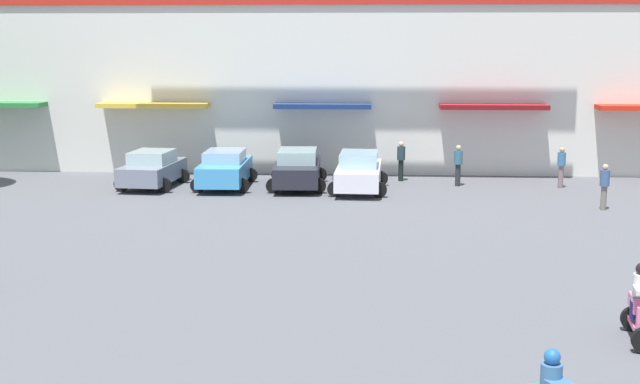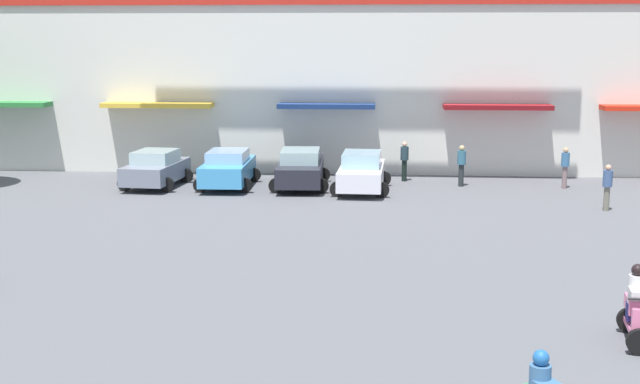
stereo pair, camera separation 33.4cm
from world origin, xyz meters
The scene contains 10 objects.
ground_plane centered at (0.00, 13.00, 0.00)m, with size 128.00×128.00×0.00m, color #54555B.
parked_car_0 centered at (-6.84, 26.25, 0.76)m, with size 2.57×3.95×1.50m.
parked_car_1 centered at (-3.88, 26.40, 0.77)m, with size 2.39×4.21×1.52m.
parked_car_2 centered at (-0.92, 26.59, 0.78)m, with size 2.49×4.55×1.55m.
parked_car_3 centered at (1.59, 25.87, 0.78)m, with size 2.38×4.37×1.56m.
scooter_rider_8 centered at (7.46, 9.20, 0.66)m, with size 0.70×1.50×1.60m.
pedestrian_0 centered at (5.64, 27.28, 0.97)m, with size 0.49×0.49×1.70m.
pedestrian_1 centered at (3.34, 28.40, 0.97)m, with size 0.44×0.44×1.69m.
pedestrian_2 centered at (9.78, 27.08, 0.96)m, with size 0.37×0.37×1.68m.
pedestrian_3 centered at (10.31, 22.60, 0.94)m, with size 0.47×0.47×1.65m.
Camera 2 is at (2.38, -7.28, 6.00)m, focal length 47.41 mm.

